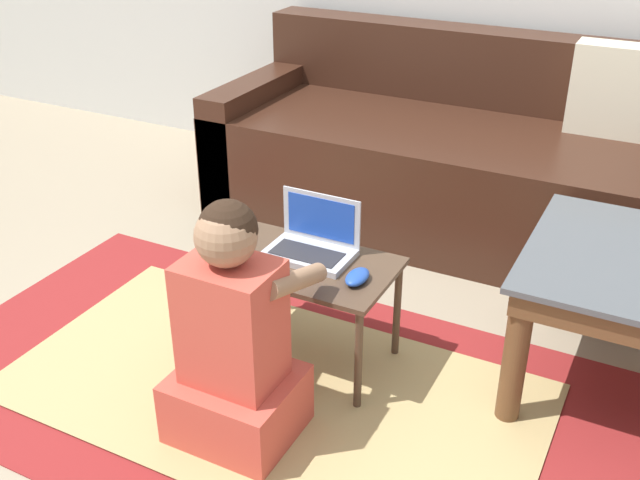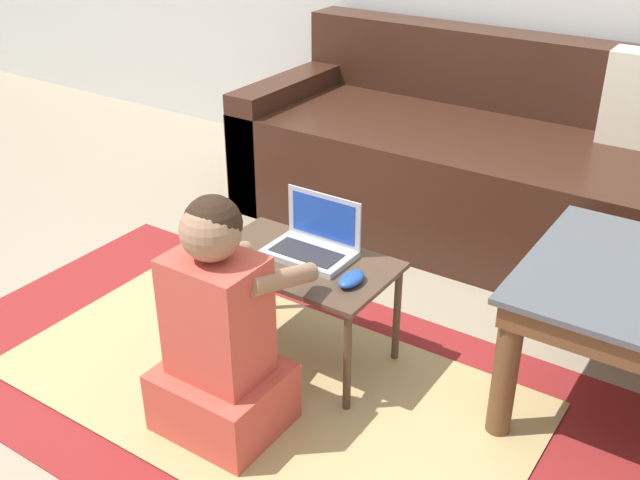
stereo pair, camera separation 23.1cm
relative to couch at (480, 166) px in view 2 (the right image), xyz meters
name	(u,v)px [view 2 (the right image)]	position (x,y,z in m)	size (l,w,h in m)	color
ground_plane	(302,381)	(-0.01, -1.32, -0.29)	(16.00, 16.00, 0.00)	gray
area_rug	(265,386)	(-0.09, -1.41, -0.29)	(2.28, 1.23, 0.01)	maroon
couch	(480,166)	(0.00, 0.00, 0.00)	(2.00, 0.88, 0.82)	#381E14
laptop_desk	(301,272)	(-0.09, -1.21, 0.03)	(0.58, 0.35, 0.36)	#4C3828
laptop	(313,245)	(-0.08, -1.16, 0.11)	(0.27, 0.17, 0.18)	#B7BCC6
computer_mouse	(351,279)	(0.11, -1.24, 0.09)	(0.06, 0.11, 0.03)	#234CB2
person_seated	(220,337)	(-0.08, -1.61, 0.02)	(0.34, 0.43, 0.73)	#CC4C3D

